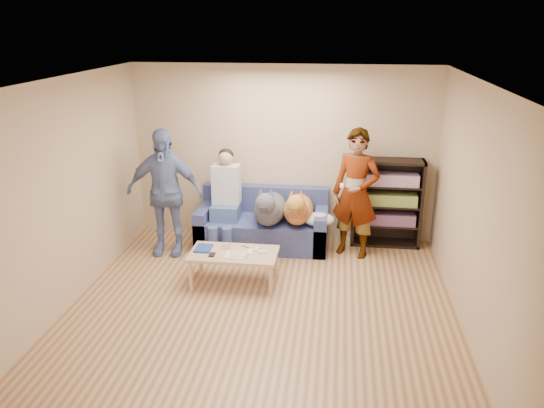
# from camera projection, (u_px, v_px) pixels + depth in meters

# --- Properties ---
(ground) EXTENTS (5.00, 5.00, 0.00)m
(ground) POSITION_uv_depth(u_px,v_px,m) (258.00, 318.00, 5.98)
(ground) COLOR brown
(ground) RESTS_ON ground
(ceiling) EXTENTS (5.00, 5.00, 0.00)m
(ceiling) POSITION_uv_depth(u_px,v_px,m) (256.00, 83.00, 5.12)
(ceiling) COLOR white
(ceiling) RESTS_ON ground
(wall_back) EXTENTS (4.50, 0.00, 4.50)m
(wall_back) POSITION_uv_depth(u_px,v_px,m) (283.00, 153.00, 7.89)
(wall_back) COLOR tan
(wall_back) RESTS_ON ground
(wall_front) EXTENTS (4.50, 0.00, 4.50)m
(wall_front) POSITION_uv_depth(u_px,v_px,m) (194.00, 349.00, 3.21)
(wall_front) COLOR tan
(wall_front) RESTS_ON ground
(wall_left) EXTENTS (0.00, 5.00, 5.00)m
(wall_left) POSITION_uv_depth(u_px,v_px,m) (55.00, 201.00, 5.82)
(wall_left) COLOR tan
(wall_left) RESTS_ON ground
(wall_right) EXTENTS (0.00, 5.00, 5.00)m
(wall_right) POSITION_uv_depth(u_px,v_px,m) (480.00, 220.00, 5.28)
(wall_right) COLOR tan
(wall_right) RESTS_ON ground
(blanket) EXTENTS (0.46, 0.39, 0.16)m
(blanket) POSITION_uv_depth(u_px,v_px,m) (318.00, 219.00, 7.51)
(blanket) COLOR #B6B6BB
(blanket) RESTS_ON sofa
(person_standing_right) EXTENTS (0.78, 0.64, 1.82)m
(person_standing_right) POSITION_uv_depth(u_px,v_px,m) (356.00, 194.00, 7.32)
(person_standing_right) COLOR gray
(person_standing_right) RESTS_ON ground
(person_standing_left) EXTENTS (1.08, 0.50, 1.81)m
(person_standing_left) POSITION_uv_depth(u_px,v_px,m) (164.00, 192.00, 7.39)
(person_standing_left) COLOR #677CA5
(person_standing_left) RESTS_ON ground
(held_controller) EXTENTS (0.04, 0.12, 0.03)m
(held_controller) POSITION_uv_depth(u_px,v_px,m) (342.00, 186.00, 7.10)
(held_controller) COLOR white
(held_controller) RESTS_ON person_standing_right
(notebook_blue) EXTENTS (0.20, 0.26, 0.03)m
(notebook_blue) POSITION_uv_depth(u_px,v_px,m) (204.00, 248.00, 6.74)
(notebook_blue) COLOR navy
(notebook_blue) RESTS_ON coffee_table
(papers) EXTENTS (0.26, 0.20, 0.02)m
(papers) POSITION_uv_depth(u_px,v_px,m) (236.00, 255.00, 6.55)
(papers) COLOR silver
(papers) RESTS_ON coffee_table
(magazine) EXTENTS (0.22, 0.17, 0.01)m
(magazine) POSITION_uv_depth(u_px,v_px,m) (239.00, 254.00, 6.56)
(magazine) COLOR #B1AC8D
(magazine) RESTS_ON coffee_table
(camera_silver) EXTENTS (0.11, 0.06, 0.05)m
(camera_silver) POSITION_uv_depth(u_px,v_px,m) (226.00, 246.00, 6.77)
(camera_silver) COLOR silver
(camera_silver) RESTS_ON coffee_table
(controller_a) EXTENTS (0.04, 0.13, 0.03)m
(controller_a) POSITION_uv_depth(u_px,v_px,m) (257.00, 249.00, 6.71)
(controller_a) COLOR silver
(controller_a) RESTS_ON coffee_table
(controller_b) EXTENTS (0.09, 0.06, 0.03)m
(controller_b) POSITION_uv_depth(u_px,v_px,m) (262.00, 252.00, 6.62)
(controller_b) COLOR silver
(controller_b) RESTS_ON coffee_table
(headphone_cup_a) EXTENTS (0.07, 0.07, 0.02)m
(headphone_cup_a) POSITION_uv_depth(u_px,v_px,m) (249.00, 253.00, 6.61)
(headphone_cup_a) COLOR white
(headphone_cup_a) RESTS_ON coffee_table
(headphone_cup_b) EXTENTS (0.07, 0.07, 0.02)m
(headphone_cup_b) POSITION_uv_depth(u_px,v_px,m) (250.00, 251.00, 6.68)
(headphone_cup_b) COLOR white
(headphone_cup_b) RESTS_ON coffee_table
(pen_orange) EXTENTS (0.13, 0.06, 0.01)m
(pen_orange) POSITION_uv_depth(u_px,v_px,m) (230.00, 257.00, 6.50)
(pen_orange) COLOR #C1791B
(pen_orange) RESTS_ON coffee_table
(pen_black) EXTENTS (0.13, 0.08, 0.01)m
(pen_black) POSITION_uv_depth(u_px,v_px,m) (246.00, 247.00, 6.80)
(pen_black) COLOR black
(pen_black) RESTS_ON coffee_table
(wallet) EXTENTS (0.07, 0.12, 0.02)m
(wallet) POSITION_uv_depth(u_px,v_px,m) (212.00, 255.00, 6.57)
(wallet) COLOR black
(wallet) RESTS_ON coffee_table
(sofa) EXTENTS (1.90, 0.85, 0.82)m
(sofa) POSITION_uv_depth(u_px,v_px,m) (263.00, 226.00, 7.88)
(sofa) COLOR #515B93
(sofa) RESTS_ON ground
(person_seated) EXTENTS (0.40, 0.73, 1.47)m
(person_seated) POSITION_uv_depth(u_px,v_px,m) (225.00, 196.00, 7.66)
(person_seated) COLOR #41528F
(person_seated) RESTS_ON sofa
(dog_gray) EXTENTS (0.45, 1.27, 0.66)m
(dog_gray) POSITION_uv_depth(u_px,v_px,m) (269.00, 208.00, 7.50)
(dog_gray) COLOR #4B4D55
(dog_gray) RESTS_ON sofa
(dog_tan) EXTENTS (0.42, 1.17, 0.61)m
(dog_tan) POSITION_uv_depth(u_px,v_px,m) (298.00, 209.00, 7.53)
(dog_tan) COLOR #C3743B
(dog_tan) RESTS_ON sofa
(coffee_table) EXTENTS (1.10, 0.60, 0.42)m
(coffee_table) POSITION_uv_depth(u_px,v_px,m) (234.00, 256.00, 6.67)
(coffee_table) COLOR tan
(coffee_table) RESTS_ON ground
(bookshelf) EXTENTS (1.00, 0.34, 1.30)m
(bookshelf) POSITION_uv_depth(u_px,v_px,m) (387.00, 201.00, 7.75)
(bookshelf) COLOR black
(bookshelf) RESTS_ON ground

